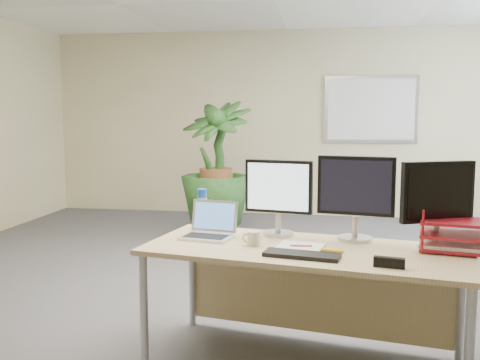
% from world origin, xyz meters
% --- Properties ---
extents(floor, '(8.00, 8.00, 0.00)m').
position_xyz_m(floor, '(0.00, 0.00, 0.00)').
color(floor, '#4D4D52').
rests_on(floor, ground).
extents(back_wall, '(7.00, 0.04, 2.70)m').
position_xyz_m(back_wall, '(0.00, 4.00, 1.35)').
color(back_wall, beige).
rests_on(back_wall, floor).
extents(whiteboard, '(1.30, 0.04, 0.95)m').
position_xyz_m(whiteboard, '(1.20, 3.97, 1.55)').
color(whiteboard, silver).
rests_on(whiteboard, back_wall).
extents(desk, '(1.95, 1.10, 0.71)m').
position_xyz_m(desk, '(0.48, -0.74, 0.56)').
color(desk, tan).
rests_on(desk, floor).
extents(floor_plant, '(1.08, 1.08, 1.50)m').
position_xyz_m(floor_plant, '(-0.72, 2.36, 0.75)').
color(floor_plant, '#153A16').
rests_on(floor_plant, floor).
extents(monitor_left, '(0.43, 0.20, 0.48)m').
position_xyz_m(monitor_left, '(0.29, -0.54, 0.98)').
color(monitor_left, '#B5B4B9').
rests_on(monitor_left, desk).
extents(monitor_right, '(0.46, 0.21, 0.51)m').
position_xyz_m(monitor_right, '(0.76, -0.60, 1.00)').
color(monitor_right, '#B5B4B9').
rests_on(monitor_right, desk).
extents(monitor_dark, '(0.43, 0.21, 0.50)m').
position_xyz_m(monitor_dark, '(1.21, -0.73, 1.00)').
color(monitor_dark, '#B5B4B9').
rests_on(monitor_dark, desk).
extents(laptop, '(0.35, 0.32, 0.22)m').
position_xyz_m(laptop, '(-0.14, -0.65, 0.76)').
color(laptop, white).
rests_on(laptop, desk).
extents(keyboard, '(0.43, 0.21, 0.02)m').
position_xyz_m(keyboard, '(0.46, -1.05, 0.72)').
color(keyboard, black).
rests_on(keyboard, desk).
extents(coffee_mug, '(0.11, 0.08, 0.09)m').
position_xyz_m(coffee_mug, '(0.16, -0.84, 0.75)').
color(coffee_mug, silver).
rests_on(coffee_mug, desk).
extents(spiral_notebook, '(0.29, 0.24, 0.01)m').
position_xyz_m(spiral_notebook, '(0.44, -0.83, 0.71)').
color(spiral_notebook, white).
rests_on(spiral_notebook, desk).
extents(orange_pen, '(0.13, 0.02, 0.01)m').
position_xyz_m(orange_pen, '(0.44, -0.86, 0.72)').
color(orange_pen, '#EE4F1A').
rests_on(orange_pen, spiral_notebook).
extents(yellow_highlighter, '(0.13, 0.05, 0.02)m').
position_xyz_m(yellow_highlighter, '(0.62, -0.92, 0.72)').
color(yellow_highlighter, yellow).
rests_on(yellow_highlighter, desk).
extents(water_bottle, '(0.07, 0.07, 0.27)m').
position_xyz_m(water_bottle, '(-0.24, -0.42, 0.84)').
color(water_bottle, '#ACBDCA').
rests_on(water_bottle, desk).
extents(letter_tray, '(0.40, 0.33, 0.17)m').
position_xyz_m(letter_tray, '(1.29, -0.78, 0.78)').
color(letter_tray, maroon).
rests_on(letter_tray, desk).
extents(stapler, '(0.16, 0.07, 0.05)m').
position_xyz_m(stapler, '(0.90, -1.18, 0.73)').
color(stapler, black).
rests_on(stapler, desk).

